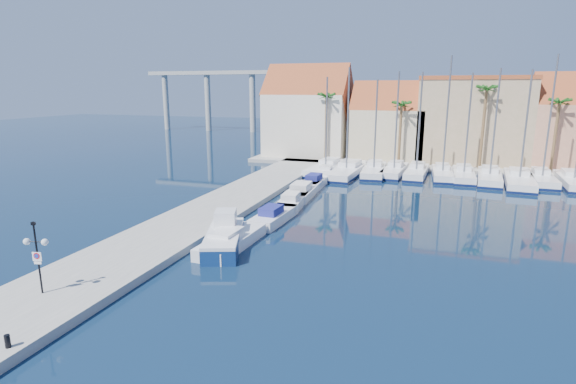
% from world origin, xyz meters
% --- Properties ---
extents(ground, '(260.00, 260.00, 0.00)m').
position_xyz_m(ground, '(0.00, 0.00, 0.00)').
color(ground, '#081B31').
rests_on(ground, ground).
extents(quay_west, '(6.00, 77.00, 0.50)m').
position_xyz_m(quay_west, '(-9.00, 13.50, 0.25)').
color(quay_west, gray).
rests_on(quay_west, ground).
extents(shore_north, '(54.00, 16.00, 0.50)m').
position_xyz_m(shore_north, '(10.00, 48.00, 0.25)').
color(shore_north, gray).
rests_on(shore_north, ground).
extents(lamp_post, '(1.24, 0.55, 3.72)m').
position_xyz_m(lamp_post, '(-9.30, -3.17, 2.94)').
color(lamp_post, black).
rests_on(lamp_post, quay_west).
extents(bollard, '(0.22, 0.22, 0.54)m').
position_xyz_m(bollard, '(-6.60, -7.35, 0.77)').
color(bollard, black).
rests_on(bollard, quay_west).
extents(fishing_boat, '(4.22, 6.81, 2.26)m').
position_xyz_m(fishing_boat, '(-4.28, 6.92, 0.75)').
color(fishing_boat, navy).
rests_on(fishing_boat, ground).
extents(motorboat_west_0, '(2.41, 6.74, 1.40)m').
position_xyz_m(motorboat_west_0, '(-3.83, 7.01, 0.51)').
color(motorboat_west_0, white).
rests_on(motorboat_west_0, ground).
extents(motorboat_west_1, '(2.25, 6.07, 1.40)m').
position_xyz_m(motorboat_west_1, '(-3.17, 13.50, 0.51)').
color(motorboat_west_1, white).
rests_on(motorboat_west_1, ground).
extents(motorboat_west_2, '(2.34, 6.04, 1.40)m').
position_xyz_m(motorboat_west_2, '(-3.20, 18.37, 0.51)').
color(motorboat_west_2, white).
rests_on(motorboat_west_2, ground).
extents(motorboat_west_3, '(2.64, 7.38, 1.40)m').
position_xyz_m(motorboat_west_3, '(-3.58, 22.90, 0.51)').
color(motorboat_west_3, white).
rests_on(motorboat_west_3, ground).
extents(motorboat_west_4, '(2.14, 6.13, 1.40)m').
position_xyz_m(motorboat_west_4, '(-3.59, 27.67, 0.51)').
color(motorboat_west_4, white).
rests_on(motorboat_west_4, ground).
extents(motorboat_west_5, '(2.27, 5.96, 1.40)m').
position_xyz_m(motorboat_west_5, '(-3.72, 33.36, 0.51)').
color(motorboat_west_5, white).
rests_on(motorboat_west_5, ground).
extents(sailboat_0, '(3.69, 10.76, 11.76)m').
position_xyz_m(sailboat_0, '(-4.29, 35.98, 0.57)').
color(sailboat_0, white).
rests_on(sailboat_0, ground).
extents(sailboat_1, '(3.87, 12.09, 12.82)m').
position_xyz_m(sailboat_1, '(-1.47, 35.14, 0.56)').
color(sailboat_1, white).
rests_on(sailboat_1, ground).
extents(sailboat_2, '(3.19, 9.80, 11.44)m').
position_xyz_m(sailboat_2, '(1.59, 36.30, 0.58)').
color(sailboat_2, white).
rests_on(sailboat_2, ground).
extents(sailboat_3, '(2.90, 8.82, 12.36)m').
position_xyz_m(sailboat_3, '(4.03, 36.81, 0.61)').
color(sailboat_3, white).
rests_on(sailboat_3, ground).
extents(sailboat_4, '(2.70, 8.77, 12.27)m').
position_xyz_m(sailboat_4, '(6.65, 36.61, 0.61)').
color(sailboat_4, white).
rests_on(sailboat_4, ground).
extents(sailboat_5, '(2.70, 8.53, 14.01)m').
position_xyz_m(sailboat_5, '(9.58, 36.67, 0.64)').
color(sailboat_5, white).
rests_on(sailboat_5, ground).
extents(sailboat_6, '(2.36, 8.81, 12.12)m').
position_xyz_m(sailboat_6, '(11.95, 36.58, 0.60)').
color(sailboat_6, white).
rests_on(sailboat_6, ground).
extents(sailboat_7, '(3.17, 9.65, 12.56)m').
position_xyz_m(sailboat_7, '(14.72, 36.25, 0.59)').
color(sailboat_7, white).
rests_on(sailboat_7, ground).
extents(sailboat_8, '(3.71, 11.00, 12.39)m').
position_xyz_m(sailboat_8, '(17.66, 35.49, 0.57)').
color(sailboat_8, white).
rests_on(sailboat_8, ground).
extents(sailboat_9, '(2.48, 8.83, 13.95)m').
position_xyz_m(sailboat_9, '(20.12, 36.95, 0.63)').
color(sailboat_9, white).
rests_on(sailboat_9, ground).
extents(sailboat_10, '(2.98, 9.78, 14.50)m').
position_xyz_m(sailboat_10, '(23.12, 36.59, 0.62)').
color(sailboat_10, white).
rests_on(sailboat_10, ground).
extents(building_0, '(12.30, 9.00, 13.50)m').
position_xyz_m(building_0, '(-10.00, 47.00, 6.52)').
color(building_0, beige).
rests_on(building_0, shore_north).
extents(building_1, '(10.30, 8.00, 11.00)m').
position_xyz_m(building_1, '(2.00, 47.00, 5.30)').
color(building_1, '#C3B489').
rests_on(building_1, shore_north).
extents(building_2, '(14.20, 10.20, 11.50)m').
position_xyz_m(building_2, '(13.00, 48.00, 6.26)').
color(building_2, tan).
rests_on(building_2, shore_north).
extents(building_3, '(10.30, 8.00, 12.00)m').
position_xyz_m(building_3, '(25.00, 47.00, 5.86)').
color(building_3, tan).
rests_on(building_3, shore_north).
extents(palm_0, '(2.60, 2.60, 10.15)m').
position_xyz_m(palm_0, '(-6.00, 42.00, 9.08)').
color(palm_0, brown).
rests_on(palm_0, shore_north).
extents(palm_1, '(2.60, 2.60, 9.15)m').
position_xyz_m(palm_1, '(4.00, 42.00, 8.14)').
color(palm_1, brown).
rests_on(palm_1, shore_north).
extents(palm_2, '(2.60, 2.60, 11.15)m').
position_xyz_m(palm_2, '(14.00, 42.00, 10.02)').
color(palm_2, brown).
rests_on(palm_2, shore_north).
extents(palm_3, '(2.60, 2.60, 9.65)m').
position_xyz_m(palm_3, '(22.00, 42.00, 8.61)').
color(palm_3, brown).
rests_on(palm_3, shore_north).
extents(viaduct, '(48.00, 2.20, 14.45)m').
position_xyz_m(viaduct, '(-39.07, 82.00, 10.25)').
color(viaduct, '#9E9E99').
rests_on(viaduct, ground).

